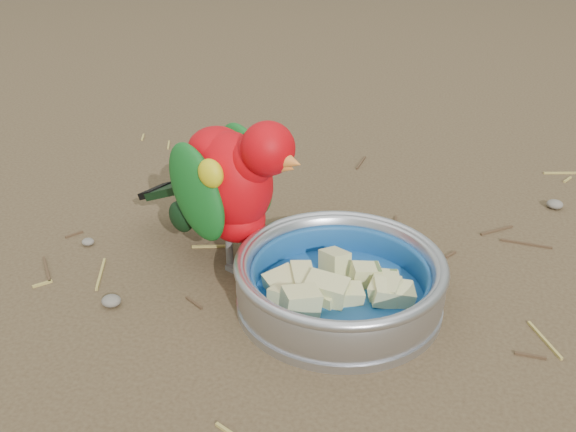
% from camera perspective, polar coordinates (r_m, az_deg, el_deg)
% --- Properties ---
extents(ground, '(60.00, 60.00, 0.00)m').
position_cam_1_polar(ground, '(0.76, 4.77, -7.16)').
color(ground, brown).
extents(food_bowl, '(0.23, 0.23, 0.02)m').
position_cam_1_polar(food_bowl, '(0.74, 4.54, -7.36)').
color(food_bowl, '#B2B2BA').
rests_on(food_bowl, ground).
extents(bowl_wall, '(0.23, 0.23, 0.04)m').
position_cam_1_polar(bowl_wall, '(0.72, 4.63, -5.42)').
color(bowl_wall, '#B2B2BA').
rests_on(bowl_wall, food_bowl).
extents(fruit_wedges, '(0.14, 0.14, 0.03)m').
position_cam_1_polar(fruit_wedges, '(0.72, 4.61, -5.89)').
color(fruit_wedges, '#D9D68A').
rests_on(fruit_wedges, food_bowl).
extents(lory_parrot, '(0.26, 0.20, 0.19)m').
position_cam_1_polar(lory_parrot, '(0.77, -5.01, 2.00)').
color(lory_parrot, red).
rests_on(lory_parrot, ground).
extents(ground_debris, '(0.90, 0.80, 0.01)m').
position_cam_1_polar(ground_debris, '(0.83, 5.12, -3.43)').
color(ground_debris, '#AC9647').
rests_on(ground_debris, ground).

